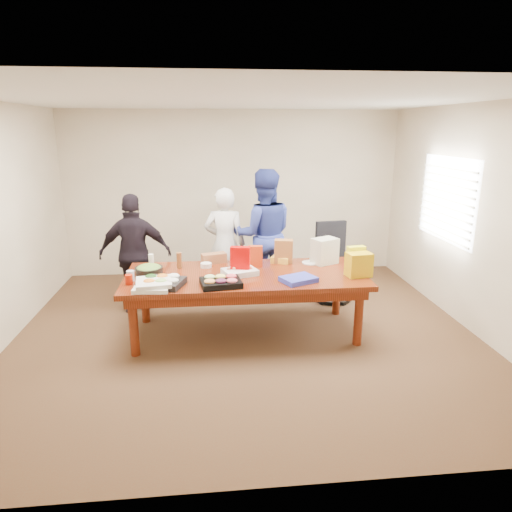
{
  "coord_description": "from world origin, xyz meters",
  "views": [
    {
      "loc": [
        -0.39,
        -5.06,
        2.4
      ],
      "look_at": [
        0.14,
        0.1,
        0.94
      ],
      "focal_mm": 31.79,
      "sensor_mm": 36.0,
      "label": 1
    }
  ],
  "objects": [
    {
      "name": "pizza_box_upper",
      "position": [
        -1.01,
        -0.39,
        0.81
      ],
      "size": [
        0.42,
        0.42,
        0.04
      ],
      "primitive_type": "cube",
      "rotation": [
        0.0,
        0.0,
        0.13
      ],
      "color": "silver",
      "rests_on": "pizza_box_lower"
    },
    {
      "name": "plate_b",
      "position": [
        0.86,
        0.35,
        0.76
      ],
      "size": [
        0.28,
        0.28,
        0.01
      ],
      "primitive_type": "cylinder",
      "rotation": [
        0.0,
        0.0,
        0.34
      ],
      "color": "white",
      "rests_on": "conference_table"
    },
    {
      "name": "chip_bag_red",
      "position": [
        -0.06,
        0.0,
        0.91
      ],
      "size": [
        0.24,
        0.14,
        0.33
      ],
      "primitive_type": "cube",
      "rotation": [
        0.0,
        0.0,
        -0.21
      ],
      "color": "#C20200",
      "rests_on": "conference_table"
    },
    {
      "name": "dip_bowl_b",
      "position": [
        -0.46,
        0.31,
        0.78
      ],
      "size": [
        0.17,
        0.17,
        0.05
      ],
      "primitive_type": "cylinder",
      "rotation": [
        0.0,
        0.0,
        -0.26
      ],
      "color": "silver",
      "rests_on": "conference_table"
    },
    {
      "name": "red_cup",
      "position": [
        -1.3,
        -0.24,
        0.8
      ],
      "size": [
        0.1,
        0.1,
        0.11
      ],
      "primitive_type": "cylinder",
      "rotation": [
        0.0,
        0.0,
        -0.29
      ],
      "color": "#A91B04",
      "rests_on": "conference_table"
    },
    {
      "name": "plate_a",
      "position": [
        1.02,
        0.47,
        0.76
      ],
      "size": [
        0.34,
        0.34,
        0.02
      ],
      "primitive_type": "cylinder",
      "rotation": [
        0.0,
        0.0,
        -0.29
      ],
      "color": "white",
      "rests_on": "conference_table"
    },
    {
      "name": "chip_bag_orange",
      "position": [
        0.15,
        0.27,
        0.88
      ],
      "size": [
        0.18,
        0.09,
        0.27
      ],
      "primitive_type": "cube",
      "rotation": [
        0.0,
        0.0,
        -0.08
      ],
      "color": "#C13811",
      "rests_on": "conference_table"
    },
    {
      "name": "window_blinds",
      "position": [
        2.68,
        0.6,
        1.5
      ],
      "size": [
        0.04,
        1.36,
        1.0
      ],
      "primitive_type": "cube",
      "color": "beige",
      "rests_on": "wall_right"
    },
    {
      "name": "grocery_bag_white",
      "position": [
        1.03,
        0.33,
        0.91
      ],
      "size": [
        0.37,
        0.33,
        0.32
      ],
      "primitive_type": "cube",
      "rotation": [
        0.0,
        0.0,
        0.47
      ],
      "color": "beige",
      "rests_on": "conference_table"
    },
    {
      "name": "fruit_tray",
      "position": [
        -0.3,
        -0.39,
        0.78
      ],
      "size": [
        0.47,
        0.4,
        0.07
      ],
      "primitive_type": "cube",
      "rotation": [
        0.0,
        0.0,
        0.14
      ],
      "color": "black",
      "rests_on": "conference_table"
    },
    {
      "name": "salad_bowl",
      "position": [
        -1.12,
        0.04,
        0.8
      ],
      "size": [
        0.35,
        0.35,
        0.1
      ],
      "primitive_type": "cylinder",
      "rotation": [
        0.0,
        0.0,
        -0.11
      ],
      "color": "black",
      "rests_on": "conference_table"
    },
    {
      "name": "wall_front",
      "position": [
        0.0,
        -2.5,
        1.35
      ],
      "size": [
        5.5,
        0.04,
        2.7
      ],
      "primitive_type": "cube",
      "color": "beige",
      "rests_on": "floor"
    },
    {
      "name": "kraft_bag",
      "position": [
        0.52,
        0.41,
        0.9
      ],
      "size": [
        0.25,
        0.18,
        0.3
      ],
      "primitive_type": "cube",
      "rotation": [
        0.0,
        0.0,
        -0.21
      ],
      "color": "#955D2D",
      "rests_on": "conference_table"
    },
    {
      "name": "ranch_bottle",
      "position": [
        -1.12,
        0.29,
        0.85
      ],
      "size": [
        0.08,
        0.08,
        0.19
      ],
      "primitive_type": "cylinder",
      "rotation": [
        0.0,
        0.0,
        0.3
      ],
      "color": "white",
      "rests_on": "conference_table"
    },
    {
      "name": "chip_bag_blue",
      "position": [
        0.57,
        -0.34,
        0.78
      ],
      "size": [
        0.45,
        0.4,
        0.05
      ],
      "primitive_type": "cube",
      "rotation": [
        0.0,
        0.0,
        0.42
      ],
      "color": "#2E36AF",
      "rests_on": "conference_table"
    },
    {
      "name": "dip_bowl_a",
      "position": [
        0.18,
        0.42,
        0.78
      ],
      "size": [
        0.16,
        0.16,
        0.06
      ],
      "primitive_type": "cylinder",
      "rotation": [
        0.0,
        0.0,
        0.17
      ],
      "color": "silver",
      "rests_on": "conference_table"
    },
    {
      "name": "conference_table",
      "position": [
        0.0,
        0.0,
        0.38
      ],
      "size": [
        2.8,
        1.2,
        0.75
      ],
      "primitive_type": "cube",
      "color": "#4C1C0F",
      "rests_on": "floor"
    },
    {
      "name": "sheet_cake",
      "position": [
        -0.07,
        -0.02,
        0.78
      ],
      "size": [
        0.45,
        0.39,
        0.07
      ],
      "primitive_type": "cube",
      "rotation": [
        0.0,
        0.0,
        0.33
      ],
      "color": "white",
      "rests_on": "conference_table"
    },
    {
      "name": "floor",
      "position": [
        0.0,
        0.0,
        -0.01
      ],
      "size": [
        5.5,
        5.0,
        0.02
      ],
      "primitive_type": "cube",
      "color": "#47301E",
      "rests_on": "ground"
    },
    {
      "name": "person_center",
      "position": [
        -0.19,
        1.21,
        0.81
      ],
      "size": [
        0.65,
        0.48,
        1.62
      ],
      "primitive_type": "imported",
      "rotation": [
        0.0,
        0.0,
        2.98
      ],
      "color": "silver",
      "rests_on": "floor"
    },
    {
      "name": "mayo_jar",
      "position": [
        -0.01,
        0.29,
        0.83
      ],
      "size": [
        0.12,
        0.12,
        0.16
      ],
      "primitive_type": "cylinder",
      "rotation": [
        0.0,
        0.0,
        -0.22
      ],
      "color": "silver",
      "rests_on": "conference_table"
    },
    {
      "name": "office_chair",
      "position": [
        1.33,
        0.96,
        0.54
      ],
      "size": [
        0.6,
        0.6,
        1.07
      ],
      "primitive_type": "cube",
      "rotation": [
        0.0,
        0.0,
        0.11
      ],
      "color": "black",
      "rests_on": "floor"
    },
    {
      "name": "person_left",
      "position": [
        -1.39,
        0.85,
        0.8
      ],
      "size": [
        0.94,
        0.4,
        1.6
      ],
      "primitive_type": "imported",
      "rotation": [
        0.0,
        0.0,
        3.16
      ],
      "color": "black",
      "rests_on": "floor"
    },
    {
      "name": "window_panel",
      "position": [
        2.72,
        0.6,
        1.5
      ],
      "size": [
        0.03,
        1.4,
        1.1
      ],
      "primitive_type": "cube",
      "color": "white",
      "rests_on": "wall_right"
    },
    {
      "name": "wall_right",
      "position": [
        2.75,
        0.0,
        1.35
      ],
      "size": [
        0.04,
        5.0,
        2.7
      ],
      "primitive_type": "cube",
      "color": "beige",
      "rests_on": "floor"
    },
    {
      "name": "grocery_bag_yellow",
      "position": [
        1.3,
        -0.21,
        0.89
      ],
      "size": [
        0.3,
        0.23,
        0.28
      ],
      "primitive_type": "cube",
      "rotation": [
        0.0,
        0.0,
        0.16
      ],
      "color": "#DCB20B",
      "rests_on": "conference_table"
    },
    {
      "name": "chip_bag_yellow",
      "position": [
        1.3,
        -0.08,
        0.91
      ],
      "size": [
        0.22,
        0.12,
        0.32
      ],
      "primitive_type": "cube",
      "rotation": [
        0.0,
        0.0,
        0.15
      ],
      "color": "yellow",
      "rests_on": "conference_table"
    },
    {
      "name": "clear_cup_a",
      "position": [
        -1.3,
        -0.12,
        0.81
      ],
      "size": [
        0.11,
        0.11,
        0.12
      ],
      "primitive_type": "cylinder",
      "rotation": [
        0.0,
        0.0,
        -0.27
      ],
      "color": "silver",
      "rests_on": "conference_table"
    },
    {
      "name": "person_right",
      "position": [
        0.36,
        1.22,
        0.93
      ],
      "size": [
        0.91,
        0.71,
        1.87
      ],
      "primitive_type": "imported",
      "rotation": [
        0.0,
        0.0,
        3.14
      ],
      "color": "navy",
      "rests_on": "floor"
    },
    {
      "name": "pizza_box_lower",
      "position": [
        -1.03,
        -0.41,
        0.77
      ],
      "size": [
        0.4,
        0.4,
        0.04
      ],
      "primitive_type": "cube",
      "rotation": [
        0.0,
        0.0,
        -0.07
      ],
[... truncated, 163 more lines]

